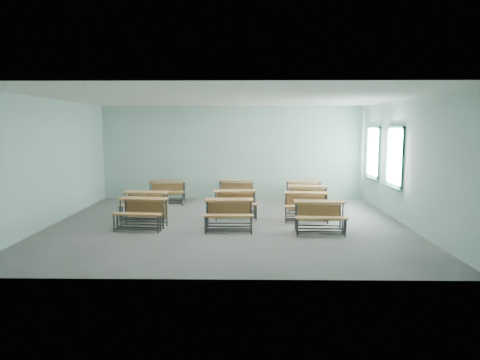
% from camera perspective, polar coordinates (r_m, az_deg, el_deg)
% --- Properties ---
extents(room, '(9.04, 8.04, 3.24)m').
position_cam_1_polar(room, '(10.82, -1.18, 2.39)').
color(room, slate).
rests_on(room, ground).
extents(desk_unit_r0c0, '(1.26, 0.91, 0.74)m').
position_cam_1_polar(desk_unit_r0c0, '(10.82, -12.90, -3.69)').
color(desk_unit_r0c0, '#A46E3B').
rests_on(desk_unit_r0c0, ground).
extents(desk_unit_r0c1, '(1.18, 0.80, 0.74)m').
position_cam_1_polar(desk_unit_r0c1, '(10.39, -1.48, -3.96)').
color(desk_unit_r0c1, '#A46E3B').
rests_on(desk_unit_r0c1, ground).
extents(desk_unit_r0c2, '(1.21, 0.84, 0.74)m').
position_cam_1_polar(desk_unit_r0c2, '(10.30, 10.54, -4.17)').
color(desk_unit_r0c2, '#A46E3B').
rests_on(desk_unit_r0c2, ground).
extents(desk_unit_r1c0, '(1.24, 0.88, 0.74)m').
position_cam_1_polar(desk_unit_r1c0, '(11.87, -12.53, -2.74)').
color(desk_unit_r1c0, '#A46E3B').
rests_on(desk_unit_r1c0, ground).
extents(desk_unit_r1c1, '(1.24, 0.88, 0.74)m').
position_cam_1_polar(desk_unit_r1c1, '(11.81, -0.63, -2.62)').
color(desk_unit_r1c1, '#A46E3B').
rests_on(desk_unit_r1c1, ground).
extents(desk_unit_r1c2, '(1.24, 0.89, 0.74)m').
position_cam_1_polar(desk_unit_r1c2, '(11.61, 8.80, -2.87)').
color(desk_unit_r1c2, '#A46E3B').
rests_on(desk_unit_r1c2, ground).
extents(desk_unit_r2c2, '(1.25, 0.91, 0.74)m').
position_cam_1_polar(desk_unit_r2c2, '(12.91, 9.03, -1.87)').
color(desk_unit_r2c2, '#A46E3B').
rests_on(desk_unit_r2c2, ground).
extents(desk_unit_r3c0, '(1.22, 0.85, 0.74)m').
position_cam_1_polar(desk_unit_r3c0, '(14.14, -9.68, -1.10)').
color(desk_unit_r3c0, '#A46E3B').
rests_on(desk_unit_r3c0, ground).
extents(desk_unit_r3c1, '(1.22, 0.86, 0.74)m').
position_cam_1_polar(desk_unit_r3c1, '(14.15, -0.52, -1.00)').
color(desk_unit_r3c1, '#A46E3B').
rests_on(desk_unit_r3c1, ground).
extents(desk_unit_r3c2, '(1.20, 0.83, 0.74)m').
position_cam_1_polar(desk_unit_r3c2, '(14.19, 8.54, -1.05)').
color(desk_unit_r3c2, '#A46E3B').
rests_on(desk_unit_r3c2, ground).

